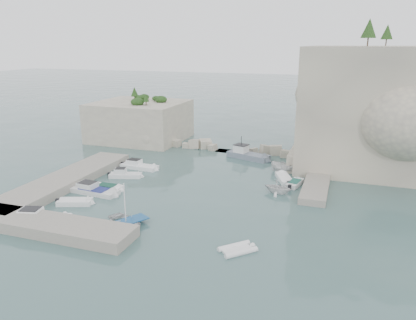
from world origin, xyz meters
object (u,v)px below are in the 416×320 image
(motorboat_b, at_px, (126,177))
(inflatable_dinghy, at_px, (237,251))
(tender_east_c, at_px, (284,180))
(work_boat, at_px, (248,159))
(tender_east_a, at_px, (278,193))
(motorboat_d, at_px, (94,193))
(tender_east_d, at_px, (286,172))
(motorboat_a, at_px, (139,168))
(rowboat, at_px, (126,226))
(motorboat_c, at_px, (107,189))
(tender_east_b, at_px, (295,185))
(motorboat_f, at_px, (40,221))
(motorboat_e, at_px, (75,204))

(motorboat_b, xyz_separation_m, inflatable_dinghy, (19.56, -14.57, 0.00))
(tender_east_c, bearing_deg, work_boat, 16.43)
(tender_east_c, bearing_deg, tender_east_a, 157.71)
(inflatable_dinghy, height_order, tender_east_c, tender_east_c)
(motorboat_b, bearing_deg, motorboat_d, -111.22)
(motorboat_b, height_order, tender_east_d, tender_east_d)
(motorboat_a, xyz_separation_m, tender_east_d, (20.31, 5.22, 0.00))
(rowboat, bearing_deg, motorboat_b, 60.18)
(work_boat, bearing_deg, motorboat_c, -106.79)
(tender_east_b, bearing_deg, motorboat_d, 127.56)
(motorboat_c, height_order, tender_east_c, same)
(tender_east_d, bearing_deg, tender_east_c, -176.05)
(inflatable_dinghy, height_order, tender_east_a, tender_east_a)
(tender_east_c, bearing_deg, motorboat_f, 111.93)
(motorboat_e, bearing_deg, motorboat_c, 62.15)
(motorboat_c, bearing_deg, rowboat, -48.47)
(motorboat_f, distance_m, tender_east_d, 32.41)
(motorboat_b, xyz_separation_m, tender_east_a, (20.40, 0.76, 0.00))
(motorboat_e, bearing_deg, tender_east_b, 13.05)
(inflatable_dinghy, xyz_separation_m, tender_east_a, (0.85, 15.33, 0.00))
(motorboat_c, xyz_separation_m, rowboat, (7.60, -8.46, 0.00))
(tender_east_a, xyz_separation_m, tender_east_d, (-0.26, 8.62, 0.00))
(motorboat_b, distance_m, work_boat, 19.72)
(motorboat_f, height_order, tender_east_c, motorboat_f)
(motorboat_a, distance_m, motorboat_f, 19.31)
(motorboat_a, xyz_separation_m, motorboat_d, (-0.30, -10.73, 0.00))
(motorboat_b, bearing_deg, inflatable_dinghy, -53.85)
(motorboat_b, distance_m, motorboat_c, 4.94)
(motorboat_e, relative_size, tender_east_c, 0.86)
(motorboat_a, relative_size, motorboat_c, 1.39)
(tender_east_d, bearing_deg, motorboat_b, 114.82)
(motorboat_c, xyz_separation_m, tender_east_c, (20.13, 10.67, 0.00))
(tender_east_c, bearing_deg, motorboat_e, 105.13)
(tender_east_a, bearing_deg, inflatable_dinghy, -172.45)
(motorboat_f, relative_size, tender_east_a, 1.98)
(motorboat_c, relative_size, rowboat, 0.90)
(rowboat, height_order, inflatable_dinghy, rowboat)
(motorboat_f, distance_m, tender_east_b, 30.07)
(motorboat_b, height_order, tender_east_c, motorboat_b)
(inflatable_dinghy, bearing_deg, tender_east_c, 42.41)
(motorboat_d, relative_size, tender_east_d, 1.56)
(motorboat_e, distance_m, inflatable_dinghy, 20.51)
(motorboat_d, bearing_deg, work_boat, 61.31)
(tender_east_c, distance_m, tender_east_d, 3.65)
(motorboat_e, height_order, tender_east_d, tender_east_d)
(motorboat_d, bearing_deg, motorboat_e, -85.61)
(motorboat_d, height_order, motorboat_e, motorboat_d)
(motorboat_a, height_order, motorboat_b, same)
(inflatable_dinghy, bearing_deg, motorboat_e, 122.59)
(motorboat_d, distance_m, tender_east_c, 24.23)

